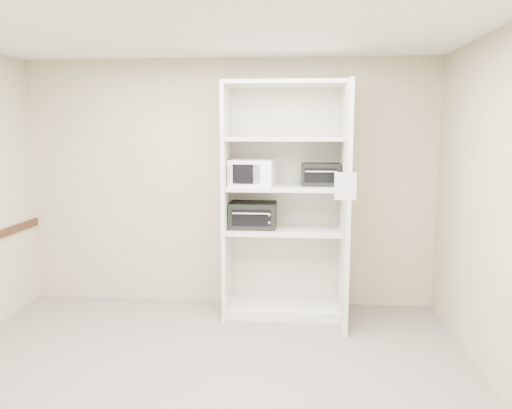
# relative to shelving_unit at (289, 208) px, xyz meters

# --- Properties ---
(floor) EXTENTS (4.50, 4.00, 0.01)m
(floor) POSITION_rel_shelving_unit_xyz_m (-0.67, -1.70, -1.13)
(floor) COLOR #67645A
(floor) RESTS_ON ground
(ceiling) EXTENTS (4.50, 4.00, 0.01)m
(ceiling) POSITION_rel_shelving_unit_xyz_m (-0.67, -1.70, 1.57)
(ceiling) COLOR white
(wall_back) EXTENTS (4.50, 0.02, 2.70)m
(wall_back) POSITION_rel_shelving_unit_xyz_m (-0.67, 0.30, 0.22)
(wall_back) COLOR #C8BA91
(wall_back) RESTS_ON ground
(wall_front) EXTENTS (4.50, 0.02, 2.70)m
(wall_front) POSITION_rel_shelving_unit_xyz_m (-0.67, -3.70, 0.22)
(wall_front) COLOR #C8BA91
(wall_front) RESTS_ON ground
(shelving_unit) EXTENTS (1.24, 0.92, 2.42)m
(shelving_unit) POSITION_rel_shelving_unit_xyz_m (0.00, 0.00, 0.00)
(shelving_unit) COLOR silver
(shelving_unit) RESTS_ON floor
(microwave) EXTENTS (0.48, 0.38, 0.27)m
(microwave) POSITION_rel_shelving_unit_xyz_m (-0.38, -0.04, 0.37)
(microwave) COLOR white
(microwave) RESTS_ON shelving_unit
(toaster_oven_upper) EXTENTS (0.40, 0.30, 0.23)m
(toaster_oven_upper) POSITION_rel_shelving_unit_xyz_m (0.32, 0.04, 0.35)
(toaster_oven_upper) COLOR black
(toaster_oven_upper) RESTS_ON shelving_unit
(toaster_oven_lower) EXTENTS (0.49, 0.37, 0.27)m
(toaster_oven_lower) POSITION_rel_shelving_unit_xyz_m (-0.37, 0.00, -0.08)
(toaster_oven_lower) COLOR black
(toaster_oven_lower) RESTS_ON shelving_unit
(paper_sign) EXTENTS (0.19, 0.01, 0.24)m
(paper_sign) POSITION_rel_shelving_unit_xyz_m (0.52, -0.63, 0.31)
(paper_sign) COLOR white
(paper_sign) RESTS_ON shelving_unit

